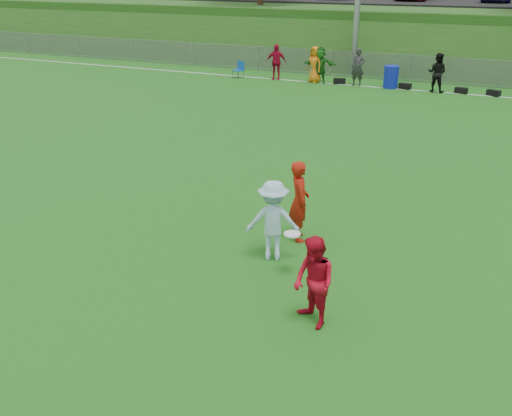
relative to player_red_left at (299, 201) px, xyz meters
The scene contains 13 objects.
ground 1.97m from the player_red_left, 116.79° to the right, with size 120.00×120.00×0.00m, color #246114.
sideline_far 16.45m from the player_red_left, 92.80° to the left, with size 60.00×0.10×0.01m, color white.
fence 18.43m from the player_red_left, 92.49° to the left, with size 58.00×0.06×1.30m.
berm 29.43m from the player_red_left, 91.56° to the left, with size 120.00×18.00×3.00m, color #1E4914.
parking_lot 31.50m from the player_red_left, 91.46° to the left, with size 120.00×12.00×0.10m, color black.
spectator_row 16.85m from the player_red_left, 103.03° to the left, with size 8.64×0.86×1.69m.
gear_bags 16.53m from the player_red_left, 89.64° to the left, with size 7.47×0.48×0.26m.
player_red_left is the anchor object (origin of this frame).
player_red_center 3.06m from the player_red_left, 66.36° to the right, with size 0.73×0.57×1.50m, color red.
player_blue 1.03m from the player_red_left, 99.42° to the right, with size 1.03×0.59×1.59m, color #A7D4E8.
frisbee 1.52m from the player_red_left, 75.44° to the right, with size 0.30×0.30×0.03m.
recycling_bin 16.56m from the player_red_left, 94.69° to the left, with size 0.67×0.67×1.00m, color #101FAE.
camp_chair 18.38m from the player_red_left, 118.91° to the left, with size 0.57×0.58×0.81m.
Camera 1 is at (4.23, -8.54, 5.26)m, focal length 40.00 mm.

